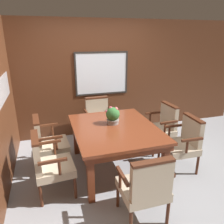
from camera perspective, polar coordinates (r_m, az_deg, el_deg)
name	(u,v)px	position (r m, az deg, el deg)	size (l,w,h in m)	color
ground_plane	(121,171)	(3.74, 2.40, -15.11)	(14.00, 14.00, 0.00)	gray
wall_back	(96,79)	(4.78, -4.13, 8.59)	(7.20, 0.08, 2.45)	#4C2816
dining_table	(115,132)	(3.50, 0.72, -5.31)	(1.29, 1.54, 0.74)	maroon
chair_left_far	(48,141)	(3.73, -16.49, -7.30)	(0.54, 0.60, 0.90)	#472314
chair_right_near	(183,142)	(3.75, 18.15, -7.35)	(0.53, 0.59, 0.90)	#472314
chair_right_far	(162,125)	(4.29, 12.94, -3.43)	(0.53, 0.59, 0.90)	#472314
chair_left_near	(49,163)	(3.15, -16.19, -12.60)	(0.54, 0.59, 0.90)	#472314
chair_head_near	(145,186)	(2.66, 8.74, -18.56)	(0.57, 0.51, 0.90)	#472314
chair_head_far	(99,118)	(4.58, -3.51, -1.46)	(0.59, 0.53, 0.90)	#472314
potted_plant	(113,115)	(3.55, 0.20, -0.91)	(0.23, 0.22, 0.29)	gray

